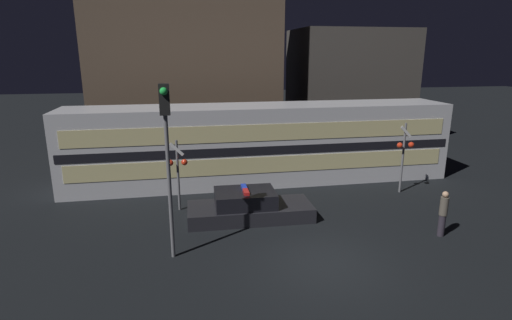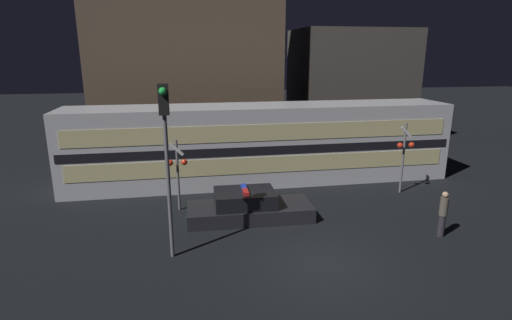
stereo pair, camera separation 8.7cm
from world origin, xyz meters
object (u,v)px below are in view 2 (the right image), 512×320
object	(u,v)px
train	(261,144)
pedestrian	(443,214)
police_car	(248,207)
crossing_signal_near	(404,151)
traffic_light_corner	(166,138)

from	to	relation	value
train	pedestrian	world-z (taller)	train
police_car	crossing_signal_near	size ratio (longest dim) A/B	1.49
train	police_car	size ratio (longest dim) A/B	3.87
pedestrian	crossing_signal_near	bearing A→B (deg)	77.33
crossing_signal_near	train	bearing A→B (deg)	153.88
train	traffic_light_corner	size ratio (longest dim) A/B	3.46
police_car	traffic_light_corner	xyz separation A→B (m)	(-2.89, -2.60, 3.43)
train	police_car	xyz separation A→B (m)	(-1.42, -4.71, -1.48)
police_car	crossing_signal_near	world-z (taller)	crossing_signal_near
police_car	traffic_light_corner	distance (m)	5.19
police_car	traffic_light_corner	size ratio (longest dim) A/B	0.89
crossing_signal_near	traffic_light_corner	world-z (taller)	traffic_light_corner
train	traffic_light_corner	xyz separation A→B (m)	(-4.31, -7.31, 1.95)
crossing_signal_near	traffic_light_corner	bearing A→B (deg)	-157.53
train	traffic_light_corner	distance (m)	8.71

